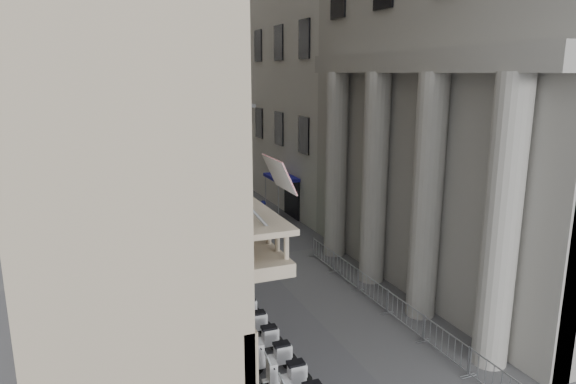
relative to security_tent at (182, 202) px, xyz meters
name	(u,v)px	position (x,y,z in m)	size (l,w,h in m)	color
far_building	(163,21)	(3.60, 26.82, 11.97)	(22.00, 10.00, 30.00)	beige
iron_fence	(182,275)	(-0.70, -3.18, -3.03)	(0.30, 28.00, 1.40)	black
blue_awning	(281,218)	(7.75, 4.82, -3.03)	(1.60, 3.00, 3.00)	navy
scooter_3	(273,371)	(0.61, -12.89, -3.03)	(0.56, 1.40, 1.50)	silver
scooter_4	(261,353)	(0.61, -11.63, -3.03)	(0.56, 1.40, 1.50)	silver
scooter_5	(251,337)	(0.61, -10.37, -3.03)	(0.56, 1.40, 1.50)	silver
scooter_6	(241,323)	(0.61, -9.11, -3.03)	(0.56, 1.40, 1.50)	silver
scooter_7	(233,310)	(0.61, -7.85, -3.03)	(0.56, 1.40, 1.50)	silver
scooter_8	(225,298)	(0.61, -6.60, -3.03)	(0.56, 1.40, 1.50)	silver
scooter_9	(218,288)	(0.61, -5.34, -3.03)	(0.56, 1.40, 1.50)	silver
scooter_10	(212,278)	(0.61, -4.08, -3.03)	(0.56, 1.40, 1.50)	silver
scooter_11	(206,269)	(0.61, -2.82, -3.03)	(0.56, 1.40, 1.50)	silver
scooter_12	(201,261)	(0.61, -1.56, -3.03)	(0.56, 1.40, 1.50)	silver
scooter_13	(196,254)	(0.61, -0.30, -3.03)	(0.56, 1.40, 1.50)	silver
scooter_14	(192,247)	(0.61, 0.96, -3.03)	(0.56, 1.40, 1.50)	silver
barrier_1	(444,358)	(6.57, -14.39, -3.03)	(0.60, 2.40, 1.10)	#9B9EA2
barrier_2	(404,327)	(6.57, -11.89, -3.03)	(0.60, 2.40, 1.10)	#9B9EA2
barrier_3	(371,302)	(6.57, -9.39, -3.03)	(0.60, 2.40, 1.10)	#9B9EA2
barrier_4	(345,281)	(6.57, -6.89, -3.03)	(0.60, 2.40, 1.10)	#9B9EA2
barrier_5	(323,264)	(6.57, -4.39, -3.03)	(0.60, 2.40, 1.10)	#9B9EA2
security_tent	(182,202)	(0.00, 0.00, 0.00)	(4.46, 4.46, 3.62)	silver
street_lamp	(216,173)	(1.32, -2.76, 2.00)	(2.70, 0.80, 8.41)	gray
info_kiosk	(171,235)	(-0.59, 0.48, -2.02)	(0.60, 0.98, 2.00)	black
pedestrian_a	(263,215)	(5.67, 2.73, -2.06)	(0.71, 0.46, 1.93)	#0E0F39
pedestrian_b	(233,210)	(4.31, 5.17, -2.21)	(0.80, 0.62, 1.64)	black
pedestrian_c	(224,205)	(3.97, 6.10, -2.05)	(0.95, 0.62, 1.95)	black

